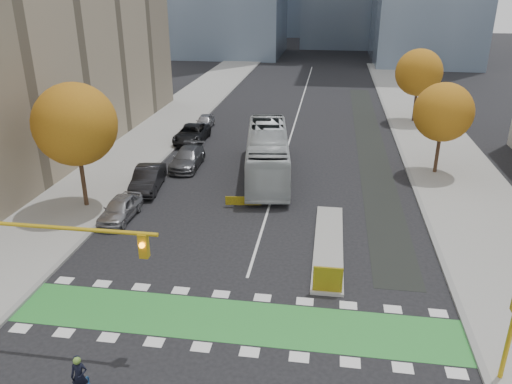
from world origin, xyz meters
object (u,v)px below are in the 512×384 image
(tree_west, at_px, (75,125))
(tree_east_far, at_px, (419,73))
(traffic_signal_west, at_px, (25,249))
(parked_car_a, at_px, (120,208))
(parked_car_e, at_px, (205,121))
(parked_car_b, at_px, (148,178))
(parked_car_c, at_px, (187,158))
(parked_car_d, at_px, (192,134))
(bus, at_px, (267,154))
(tree_east_near, at_px, (443,112))
(hazard_board, at_px, (328,279))

(tree_west, height_order, tree_east_far, tree_west)
(tree_west, distance_m, traffic_signal_west, 13.25)
(parked_car_a, distance_m, parked_car_e, 21.79)
(tree_west, relative_size, parked_car_e, 2.07)
(parked_car_b, bearing_deg, parked_car_c, 66.08)
(tree_west, height_order, traffic_signal_west, tree_west)
(parked_car_d, relative_size, parked_car_e, 1.42)
(bus, distance_m, parked_car_a, 12.20)
(tree_east_near, distance_m, parked_car_e, 23.79)
(tree_west, bearing_deg, tree_east_near, 22.62)
(parked_car_d, bearing_deg, parked_car_e, 89.05)
(parked_car_a, bearing_deg, parked_car_b, 90.91)
(tree_east_near, xyz_separation_m, tree_east_far, (0.50, 16.00, 0.38))
(tree_east_near, distance_m, parked_car_a, 24.27)
(parked_car_a, relative_size, parked_car_e, 1.06)
(tree_east_near, relative_size, parked_car_b, 1.42)
(traffic_signal_west, relative_size, parked_car_e, 2.15)
(tree_east_near, relative_size, bus, 0.55)
(hazard_board, xyz_separation_m, bus, (-4.88, 15.41, 0.98))
(parked_car_a, distance_m, parked_car_b, 5.00)
(bus, xyz_separation_m, parked_car_a, (-8.12, -9.04, -1.06))
(tree_east_near, bearing_deg, parked_car_e, 153.73)
(traffic_signal_west, xyz_separation_m, parked_car_c, (0.44, 21.08, -3.28))
(tree_west, bearing_deg, traffic_signal_west, -71.98)
(parked_car_a, bearing_deg, tree_east_near, 29.46)
(parked_car_c, bearing_deg, traffic_signal_west, -92.59)
(parked_car_c, distance_m, parked_car_e, 11.89)
(traffic_signal_west, bearing_deg, hazard_board, 21.55)
(parked_car_a, bearing_deg, hazard_board, -25.20)
(hazard_board, xyz_separation_m, parked_car_d, (-13.00, 23.17, -0.02))
(hazard_board, relative_size, tree_east_near, 0.20)
(hazard_board, bearing_deg, tree_east_near, 65.80)
(traffic_signal_west, height_order, parked_car_a, traffic_signal_west)
(tree_east_far, distance_m, parked_car_e, 22.69)
(tree_west, distance_m, tree_east_near, 26.01)
(parked_car_b, bearing_deg, tree_west, -137.13)
(hazard_board, height_order, parked_car_c, parked_car_c)
(parked_car_d, height_order, parked_car_e, parked_car_d)
(hazard_board, height_order, tree_east_far, tree_east_far)
(hazard_board, distance_m, bus, 16.19)
(tree_west, xyz_separation_m, tree_east_near, (24.00, 10.00, -0.75))
(parked_car_d, bearing_deg, tree_east_near, -15.28)
(tree_east_far, height_order, parked_car_e, tree_east_far)
(parked_car_e, bearing_deg, parked_car_a, -92.82)
(tree_east_near, distance_m, bus, 13.46)
(traffic_signal_west, height_order, parked_car_d, traffic_signal_west)
(hazard_board, relative_size, parked_car_e, 0.35)
(parked_car_e, bearing_deg, parked_car_b, -92.82)
(tree_east_far, height_order, parked_car_b, tree_east_far)
(tree_east_far, bearing_deg, parked_car_b, -133.79)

